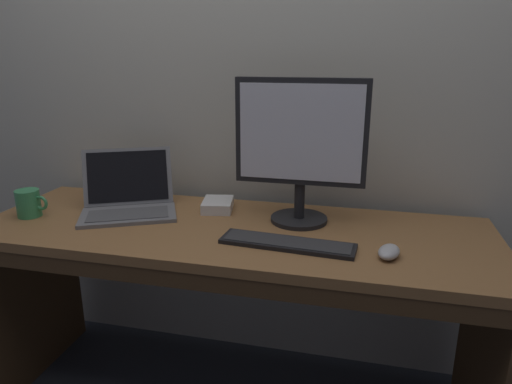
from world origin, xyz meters
The scene contains 7 objects.
desk centered at (0.00, -0.01, 0.55)m, with size 1.87×0.64×0.77m.
laptop_space_gray centered at (-0.44, 0.06, 0.82)m, with size 0.45×0.42×0.23m.
external_monitor centered at (0.23, 0.10, 1.06)m, with size 0.47×0.21×0.53m.
wired_keyboard centered at (0.23, -0.12, 0.77)m, with size 0.45×0.15×0.02m.
computer_mouse centered at (0.55, -0.14, 0.78)m, with size 0.06×0.10×0.04m, color #B7B7BC.
external_drive_box centered at (-0.11, 0.17, 0.79)m, with size 0.12×0.15×0.04m, color silver.
coffee_mug centered at (-0.79, -0.07, 0.82)m, with size 0.13×0.09×0.11m.
Camera 1 is at (0.45, -1.50, 1.38)m, focal length 32.26 mm.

